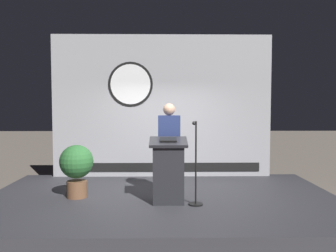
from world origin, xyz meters
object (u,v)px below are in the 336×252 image
at_px(speaker_person, 169,149).
at_px(microphone_stand, 196,175).
at_px(podium, 168,171).
at_px(potted_plant, 77,166).

relative_size(speaker_person, microphone_stand, 1.21).
relative_size(podium, speaker_person, 0.66).
xyz_separation_m(podium, microphone_stand, (0.45, -0.10, -0.06)).
height_order(podium, potted_plant, podium).
bearing_deg(microphone_stand, speaker_person, 126.68).
bearing_deg(potted_plant, speaker_person, 3.95).
bearing_deg(potted_plant, podium, -12.52).
xyz_separation_m(speaker_person, potted_plant, (-1.67, -0.12, -0.29)).
bearing_deg(speaker_person, podium, -92.69).
xyz_separation_m(speaker_person, microphone_stand, (0.43, -0.58, -0.38)).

